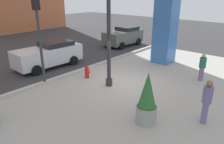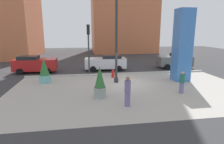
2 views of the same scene
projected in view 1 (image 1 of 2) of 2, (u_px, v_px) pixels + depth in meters
The scene contains 12 objects.
ground_plane at pixel (76, 67), 14.69m from camera, with size 60.00×60.00×0.00m, color #38383A.
plaza_pavement at pixel (153, 93), 10.99m from camera, with size 18.00×10.00×0.02m, color #ADA89E.
curb_strip at pixel (85, 69), 14.12m from camera, with size 18.00×0.24×0.16m, color #B7B2A8.
lamp_post at pixel (109, 21), 10.61m from camera, with size 0.44×0.44×7.09m.
art_pillar_blue at pixel (166, 19), 14.73m from camera, with size 1.29×1.29×6.11m, color #3870BC.
potted_plant_curbside at pixel (147, 100), 8.18m from camera, with size 0.81×0.81×2.10m.
fire_hydrant at pixel (87, 72), 12.76m from camera, with size 0.36×0.26×0.75m.
traffic_light_corner at pixel (38, 25), 10.89m from camera, with size 0.28×0.42×4.86m.
car_far_lane at pixel (123, 36), 20.36m from camera, with size 3.96×2.18×1.71m.
car_curb_east at pixel (49, 54), 14.55m from camera, with size 4.55×2.16×1.66m.
pedestrian_on_sidewalk at pixel (207, 100), 8.13m from camera, with size 0.41×0.41×1.79m.
pedestrian_by_curb at pixel (202, 66), 12.24m from camera, with size 0.49×0.49×1.57m.
Camera 1 is at (-8.86, -6.96, 4.81)m, focal length 34.82 mm.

